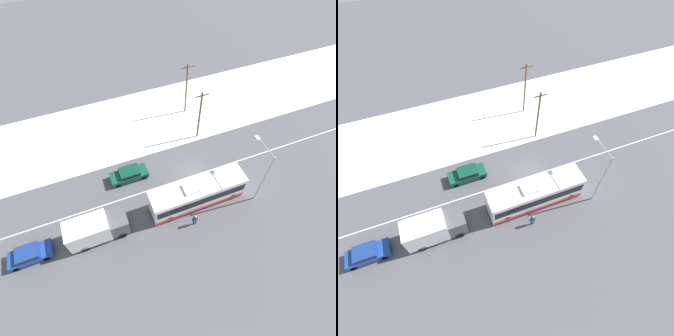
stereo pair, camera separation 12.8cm
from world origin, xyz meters
The scene contains 11 objects.
ground_plane centered at (0.00, 0.00, 0.00)m, with size 120.00×120.00×0.00m, color #4C4C51.
snow_lot centered at (0.00, 11.27, 0.06)m, with size 80.00×12.45×0.12m.
lane_marking_center centered at (0.00, 0.00, 0.00)m, with size 60.00×0.12×0.00m.
city_bus centered at (-1.11, -3.28, 1.67)m, with size 10.55×2.57×3.42m.
box_truck centered at (-12.19, -3.32, 1.74)m, with size 6.06×2.30×3.20m.
sedan_car centered at (-7.17, 2.56, 0.79)m, with size 4.44×1.80×1.45m.
parked_car_near_truck centered at (-18.87, -3.08, 0.80)m, with size 4.12×1.80×1.47m.
pedestrian_at_stop centered at (-2.45, -5.72, 1.11)m, with size 0.65×0.29×1.80m.
streetlamp centered at (5.18, -4.71, 4.80)m, with size 0.36×3.14×7.51m.
utility_pole_roadside centered at (3.24, 5.74, 3.85)m, with size 1.80×0.24×7.33m.
utility_pole_snowlot centered at (3.72, 10.95, 4.07)m, with size 1.80×0.24×7.77m.
Camera 1 is at (-9.37, -15.65, 26.18)m, focal length 28.00 mm.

